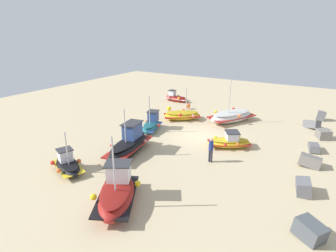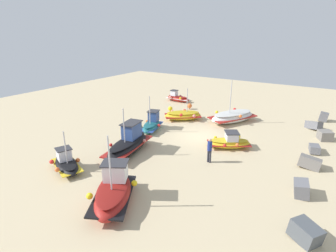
% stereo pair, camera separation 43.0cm
% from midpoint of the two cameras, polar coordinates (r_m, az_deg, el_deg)
% --- Properties ---
extents(ground_plane, '(56.86, 56.86, 0.00)m').
position_cam_midpoint_polar(ground_plane, '(23.21, 5.85, -2.21)').
color(ground_plane, '#C6B289').
extents(fishing_boat_0, '(4.43, 3.59, 3.95)m').
position_cam_midpoint_polar(fishing_boat_0, '(14.63, -11.45, -13.46)').
color(fishing_boat_0, maroon).
rests_on(fishing_boat_0, ground_plane).
extents(fishing_boat_1, '(5.06, 2.41, 3.53)m').
position_cam_midpoint_polar(fishing_boat_1, '(20.04, -8.68, -3.74)').
color(fishing_boat_1, black).
rests_on(fishing_boat_1, ground_plane).
extents(fishing_boat_2, '(5.25, 3.99, 4.19)m').
position_cam_midpoint_polar(fishing_boat_2, '(27.32, 12.72, 2.00)').
color(fishing_boat_2, white).
rests_on(fishing_boat_2, ground_plane).
extents(fishing_boat_3, '(2.33, 3.28, 2.77)m').
position_cam_midpoint_polar(fishing_boat_3, '(18.72, -20.94, -7.50)').
color(fishing_boat_3, black).
rests_on(fishing_boat_3, ground_plane).
extents(fishing_boat_4, '(2.85, 3.51, 1.27)m').
position_cam_midpoint_polar(fishing_boat_4, '(21.39, 12.19, -3.23)').
color(fishing_boat_4, gold).
rests_on(fishing_boat_4, ground_plane).
extents(fishing_boat_5, '(3.49, 3.82, 3.21)m').
position_cam_midpoint_polar(fishing_boat_5, '(27.32, 2.49, 2.25)').
color(fishing_boat_5, gold).
rests_on(fishing_boat_5, ground_plane).
extents(fishing_boat_6, '(3.38, 2.05, 3.25)m').
position_cam_midpoint_polar(fishing_boat_6, '(24.38, -3.98, 0.31)').
color(fishing_boat_6, '#1E6670').
rests_on(fishing_boat_6, ground_plane).
extents(fishing_boat_7, '(1.49, 3.15, 1.40)m').
position_cam_midpoint_polar(fishing_boat_7, '(34.46, 1.23, 5.92)').
color(fishing_boat_7, maroon).
rests_on(fishing_boat_7, ground_plane).
extents(person_walking, '(0.32, 0.32, 1.74)m').
position_cam_midpoint_polar(person_walking, '(18.57, 8.31, -4.66)').
color(person_walking, '#2D2D38').
rests_on(person_walking, ground_plane).
extents(breakwater_rocks, '(22.56, 2.77, 1.16)m').
position_cam_midpoint_polar(breakwater_rocks, '(20.62, 27.57, -6.21)').
color(breakwater_rocks, slate).
rests_on(breakwater_rocks, ground_plane).
extents(mooring_buoy_0, '(0.50, 0.50, 0.62)m').
position_cam_midpoint_polar(mooring_buoy_0, '(29.96, -0.20, 3.66)').
color(mooring_buoy_0, '#3F3F42').
rests_on(mooring_buoy_0, ground_plane).
extents(mooring_buoy_1, '(0.54, 0.54, 0.67)m').
position_cam_midpoint_polar(mooring_buoy_1, '(31.10, 3.82, 4.26)').
color(mooring_buoy_1, '#3F3F42').
rests_on(mooring_buoy_1, ground_plane).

